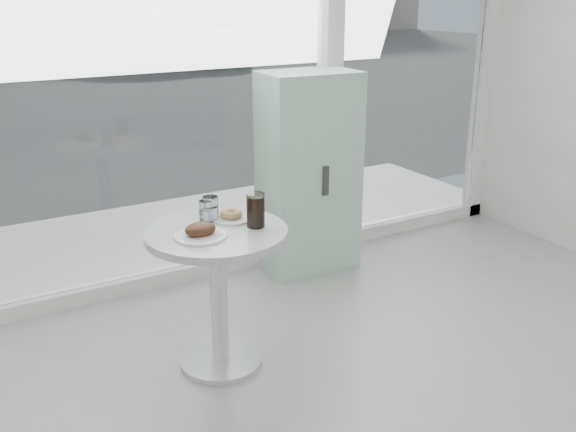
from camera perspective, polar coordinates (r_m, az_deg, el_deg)
storefront at (r=4.26m, az=-5.85°, el=16.87°), size 5.00×0.14×3.00m
main_table at (r=3.31m, az=-6.27°, el=-4.76°), size 0.72×0.72×0.77m
patio_deck at (r=5.31m, az=-9.54°, el=-1.42°), size 5.60×1.60×0.05m
mint_cabinet at (r=4.47m, az=1.79°, el=3.86°), size 0.67×0.47×1.39m
car_silver at (r=16.76m, az=-10.52°, el=15.15°), size 4.40×2.76×1.37m
plate_fritter at (r=3.13m, az=-7.74°, el=-1.38°), size 0.25×0.25×0.07m
plate_donut at (r=3.35m, az=-5.06°, el=-0.01°), size 0.20×0.20×0.05m
water_tumbler_a at (r=3.33m, az=-6.90°, el=0.53°), size 0.08×0.08×0.13m
water_tumbler_b at (r=3.33m, az=-7.34°, el=0.34°), size 0.07×0.07×0.11m
cola_glass at (r=3.22m, az=-2.90°, el=0.47°), size 0.09×0.09×0.18m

